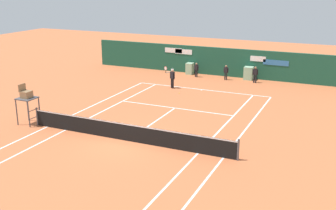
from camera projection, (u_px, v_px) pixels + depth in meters
ground_plane at (132, 137)px, 22.40m from camera, size 80.00×80.00×0.01m
tennis_net at (127, 132)px, 21.75m from camera, size 12.10×0.10×1.07m
sponsor_back_wall at (223, 62)px, 36.34m from camera, size 25.00×1.02×2.48m
umpire_chair at (27, 97)px, 24.04m from camera, size 1.00×1.00×2.40m
player_on_baseline at (172, 77)px, 32.27m from camera, size 0.78×0.62×1.77m
ball_kid_left_post at (255, 73)px, 33.98m from camera, size 0.46×0.19×1.36m
ball_kid_centre_post at (226, 71)px, 34.98m from camera, size 0.42×0.19×1.27m
ball_kid_right_post at (196, 69)px, 36.03m from camera, size 0.42×0.19×1.26m
tennis_ball_mid_court at (179, 93)px, 30.97m from camera, size 0.07×0.07×0.07m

